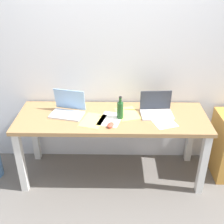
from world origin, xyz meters
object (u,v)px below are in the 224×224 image
Objects in this scene: laptop_left at (68,109)px; beer_bottle at (120,110)px; computer_mouse at (111,125)px; laptop_right at (156,109)px; desk at (112,125)px.

beer_bottle is (0.54, -0.08, 0.04)m from laptop_left.
laptop_right is at bearing 46.81° from computer_mouse.
laptop_left is at bearing -179.04° from laptop_right.
beer_bottle reaches higher than laptop_right.
laptop_left is 0.55m from beer_bottle.
computer_mouse is (-0.09, -0.17, -0.08)m from beer_bottle.
laptop_right is 0.54m from computer_mouse.
computer_mouse is at bearing -119.18° from beer_bottle.
laptop_left reaches higher than desk.
desk is at bearing 104.43° from computer_mouse.
desk is 5.81× the size of laptop_right.
computer_mouse is (-0.01, -0.20, 0.12)m from desk.
laptop_left is at bearing 173.97° from desk.
laptop_right is 3.40× the size of computer_mouse.
laptop_left is at bearing 168.23° from computer_mouse.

